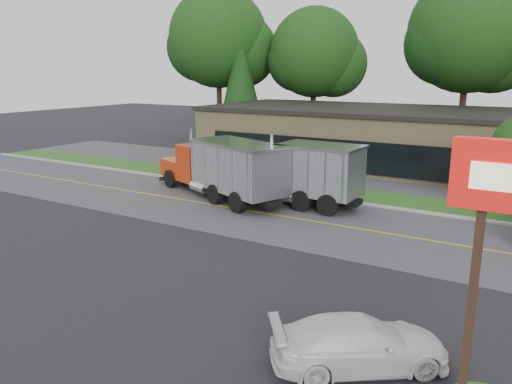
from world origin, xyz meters
TOP-DOWN VIEW (x-y plane):
  - ground at (0.00, 0.00)m, footprint 140.00×140.00m
  - road at (0.00, 9.00)m, footprint 60.00×8.00m
  - center_line at (0.00, 9.00)m, footprint 60.00×0.12m
  - curb at (0.00, 13.20)m, footprint 60.00×0.30m
  - grass_verge at (0.00, 15.00)m, footprint 60.00×3.40m
  - far_parking at (0.00, 20.00)m, footprint 60.00×7.00m
  - strip_mall at (2.00, 26.00)m, footprint 32.00×12.00m
  - bilo_sign at (10.50, -2.50)m, footprint 2.20×1.90m
  - tree_far_a at (-19.83, 32.13)m, footprint 10.84×10.20m
  - tree_far_b at (-9.86, 34.11)m, footprint 9.22×8.68m
  - tree_far_c at (4.16, 34.13)m, footprint 10.69×10.06m
  - evergreen_left at (-16.00, 30.00)m, footprint 4.85×4.85m
  - dump_truck_red at (-4.73, 10.52)m, footprint 10.22×6.00m
  - dump_truck_blue at (-0.32, 11.49)m, footprint 7.40×2.90m
  - rally_car at (7.50, -1.54)m, footprint 4.55×4.06m

SIDE VIEW (x-z plane):
  - ground at x=0.00m, z-range 0.00..0.00m
  - road at x=0.00m, z-range -0.01..0.01m
  - center_line at x=0.00m, z-range 0.00..0.00m
  - curb at x=0.00m, z-range -0.06..0.06m
  - grass_verge at x=0.00m, z-range -0.01..0.01m
  - far_parking at x=0.00m, z-range -0.01..0.01m
  - rally_car at x=7.50m, z-range 0.00..1.27m
  - dump_truck_blue at x=-0.32m, z-range 0.12..3.48m
  - dump_truck_red at x=-4.73m, z-range 0.13..3.49m
  - strip_mall at x=2.00m, z-range 0.00..4.00m
  - bilo_sign at x=10.50m, z-range -0.95..5.00m
  - evergreen_left at x=-16.00m, z-range 0.55..11.57m
  - tree_far_b at x=-9.86m, z-range 1.82..14.97m
  - tree_far_c at x=4.16m, z-range 2.11..17.35m
  - tree_far_a at x=-19.83m, z-range 2.14..17.60m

